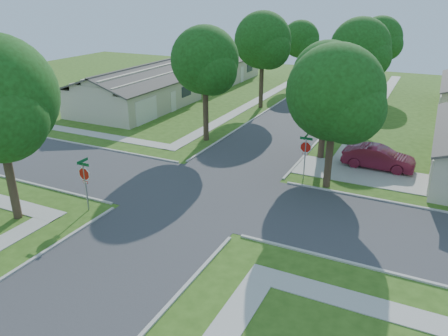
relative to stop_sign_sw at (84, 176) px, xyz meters
name	(u,v)px	position (x,y,z in m)	size (l,w,h in m)	color
ground	(204,193)	(4.70, 4.70, -2.03)	(100.00, 100.00, 0.00)	#305116
road_ns	(204,193)	(4.70, 4.70, -2.03)	(7.00, 100.00, 0.02)	#333335
sidewalk_ne	(375,108)	(10.80, 30.70, -2.01)	(1.20, 40.00, 0.04)	#9E9B91
sidewalk_nw	(265,96)	(-1.40, 30.70, -2.01)	(1.20, 40.00, 0.04)	#9E9B91
driveway	(361,174)	(12.60, 11.80, -2.01)	(8.80, 3.60, 0.05)	#9E9B91
stop_sign_sw	(84,176)	(0.00, 0.00, 0.00)	(1.05, 0.80, 2.98)	gray
stop_sign_ne	(306,149)	(9.40, 9.40, 0.00)	(1.05, 0.80, 2.98)	gray
tree_e_near	(328,80)	(9.45, 13.71, 3.61)	(4.97, 4.80, 8.28)	#38281C
tree_e_mid	(361,51)	(9.46, 25.71, 4.22)	(5.59, 5.40, 9.21)	#38281C
tree_e_far	(380,40)	(9.45, 38.71, 3.95)	(5.17, 5.00, 8.72)	#38281C
tree_w_near	(206,63)	(0.06, 13.71, 4.08)	(5.38, 5.20, 8.97)	#38281C
tree_w_mid	(263,43)	(0.06, 25.71, 4.46)	(5.80, 5.60, 9.56)	#38281C
tree_w_far	(301,41)	(0.05, 38.71, 3.48)	(4.76, 4.60, 8.04)	#38281C
tree_ne_corner	(336,97)	(11.06, 8.91, 3.56)	(5.80, 5.60, 8.66)	#38281C
house_nw_near	(136,94)	(-11.29, 19.70, -0.51)	(8.42, 13.60, 4.23)	#AFA68A
house_nw_far	(213,69)	(-11.29, 36.70, -0.51)	(8.42, 13.60, 4.23)	#AFA68A
car_driveway	(378,157)	(13.39, 13.40, -1.26)	(1.64, 4.70, 1.55)	maroon
car_curb_east	(332,115)	(7.90, 23.48, -1.36)	(1.58, 3.93, 1.34)	black
car_curb_west	(340,71)	(3.50, 47.51, -1.37)	(1.84, 4.53, 1.31)	black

